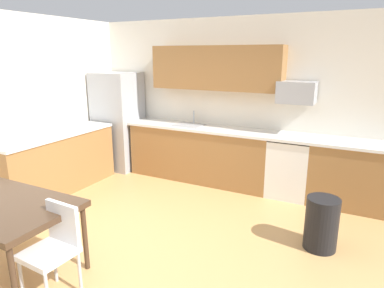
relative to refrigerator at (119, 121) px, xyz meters
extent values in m
plane|color=tan|center=(2.18, -2.22, -0.90)|extent=(12.00, 12.00, 0.00)
cube|color=silver|center=(2.18, 0.43, 0.45)|extent=(5.80, 0.10, 2.70)
cube|color=olive|center=(1.66, 0.08, -0.45)|extent=(2.46, 0.60, 0.90)
cube|color=olive|center=(4.03, 0.08, -0.45)|extent=(1.09, 0.60, 0.90)
cube|color=olive|center=(-0.12, -1.42, -0.45)|extent=(0.60, 2.00, 0.90)
cube|color=silver|center=(2.18, 0.08, 0.02)|extent=(4.80, 0.64, 0.04)
cube|color=silver|center=(-0.12, -1.42, 0.02)|extent=(0.64, 2.00, 0.04)
cube|color=olive|center=(1.88, 0.21, 1.00)|extent=(2.20, 0.34, 0.70)
cube|color=#9EA0A5|center=(0.00, 0.00, 0.00)|extent=(0.76, 0.70, 1.79)
cube|color=white|center=(3.19, 0.08, -0.46)|extent=(0.60, 0.60, 0.88)
cube|color=black|center=(3.19, 0.08, 0.00)|extent=(0.60, 0.60, 0.03)
cube|color=#9EA0A5|center=(3.19, 0.18, 0.68)|extent=(0.54, 0.36, 0.32)
cube|color=#A5A8AD|center=(1.46, 0.08, -0.02)|extent=(0.48, 0.40, 0.14)
cylinder|color=#B2B5BA|center=(1.46, 0.26, 0.14)|extent=(0.02, 0.02, 0.24)
cube|color=#422D1E|center=(1.13, -3.15, -0.18)|extent=(1.40, 0.90, 0.06)
cylinder|color=#422D1E|center=(1.77, -3.54, -0.56)|extent=(0.05, 0.05, 0.68)
cylinder|color=#422D1E|center=(0.49, -2.76, -0.56)|extent=(0.05, 0.05, 0.68)
cylinder|color=#422D1E|center=(1.77, -2.76, -0.56)|extent=(0.05, 0.05, 0.68)
cube|color=white|center=(1.81, -3.23, -0.45)|extent=(0.42, 0.42, 0.05)
cube|color=white|center=(1.82, -3.05, -0.25)|extent=(0.38, 0.06, 0.40)
cylinder|color=#B2B2B7|center=(1.63, -3.39, -0.68)|extent=(0.03, 0.03, 0.42)
cylinder|color=#B2B2B7|center=(1.65, -3.05, -0.68)|extent=(0.03, 0.03, 0.42)
cylinder|color=#B2B2B7|center=(1.99, -3.06, -0.68)|extent=(0.03, 0.03, 0.42)
cylinder|color=black|center=(3.82, -1.28, -0.60)|extent=(0.36, 0.36, 0.60)
camera|label=1|loc=(4.10, -4.97, 1.22)|focal=31.77mm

